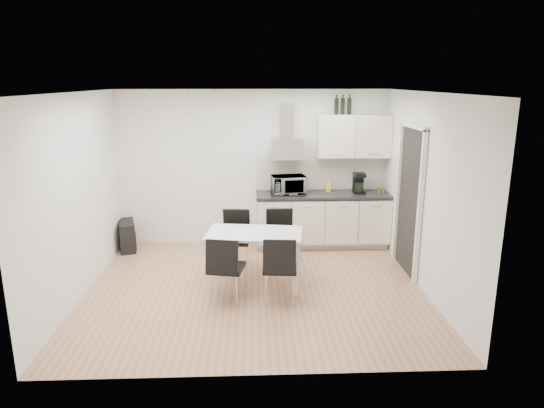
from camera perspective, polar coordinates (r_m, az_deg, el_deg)
The scene contains 15 objects.
ground at distance 6.68m, azimuth -2.01°, elevation -9.87°, with size 4.50×4.50×0.00m, color tan.
wall_back at distance 8.22m, azimuth -2.20°, elevation 4.27°, with size 4.50×0.10×2.60m, color silver.
wall_front at distance 4.34m, azimuth -1.96°, elevation -5.10°, with size 4.50×0.10×2.60m, color silver.
wall_left at distance 6.65m, azimuth -21.91°, elevation 0.77°, with size 0.10×4.00×2.60m, color silver.
wall_right at distance 6.66m, azimuth 17.63°, elevation 1.17°, with size 0.10×4.00×2.60m, color silver.
ceiling at distance 6.09m, azimuth -2.23°, elevation 13.01°, with size 4.50×4.50×0.00m, color white.
doorway at distance 7.21m, azimuth 15.73°, elevation 0.25°, with size 0.08×1.04×2.10m, color white.
kitchenette at distance 8.15m, azimuth 6.20°, elevation 0.72°, with size 2.22×0.64×2.52m.
dining_table at distance 6.58m, azimuth -2.07°, elevation -4.11°, with size 1.36×0.88×0.75m.
chair_far_left at distance 7.18m, azimuth -4.34°, elevation -4.36°, with size 0.44×0.50×0.88m, color black, non-canonical shape.
chair_far_right at distance 7.19m, azimuth 0.96°, elevation -4.30°, with size 0.44×0.50×0.88m, color black, non-canonical shape.
chair_near_left at distance 6.18m, azimuth -5.39°, elevation -7.57°, with size 0.44×0.50×0.88m, color black, non-canonical shape.
chair_near_right at distance 6.16m, azimuth 0.94°, elevation -7.58°, with size 0.44×0.50×0.88m, color black, non-canonical shape.
guitar_amp at distance 8.40m, azimuth -16.69°, elevation -3.58°, with size 0.40×0.62×0.48m.
floor_speaker at distance 8.41m, azimuth -4.70°, elevation -3.57°, with size 0.19×0.17×0.31m, color black.
Camera 1 is at (-0.02, -6.09, 2.75)m, focal length 32.00 mm.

